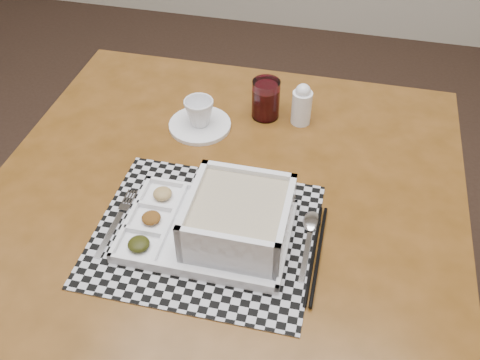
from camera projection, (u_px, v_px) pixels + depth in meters
name	position (u px, v px, depth m)	size (l,w,h in m)	color
dining_table	(223.00, 219.00, 1.18)	(1.01, 1.01, 0.75)	#50300E
placemat	(205.00, 234.00, 1.04)	(0.43, 0.37, 0.00)	#B5B5BD
serving_tray	(230.00, 222.00, 1.01)	(0.32, 0.22, 0.10)	white
fork	(117.00, 221.00, 1.06)	(0.02, 0.19, 0.00)	silver
spoon	(311.00, 226.00, 1.05)	(0.04, 0.18, 0.01)	silver
chopsticks	(316.00, 254.00, 1.00)	(0.02, 0.24, 0.01)	black
saucer	(200.00, 125.00, 1.29)	(0.15, 0.15, 0.01)	white
cup	(199.00, 112.00, 1.26)	(0.07, 0.07, 0.07)	white
juice_glass	(266.00, 100.00, 1.30)	(0.07, 0.07, 0.10)	white
creamer_bottle	(302.00, 104.00, 1.27)	(0.05, 0.05, 0.11)	white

